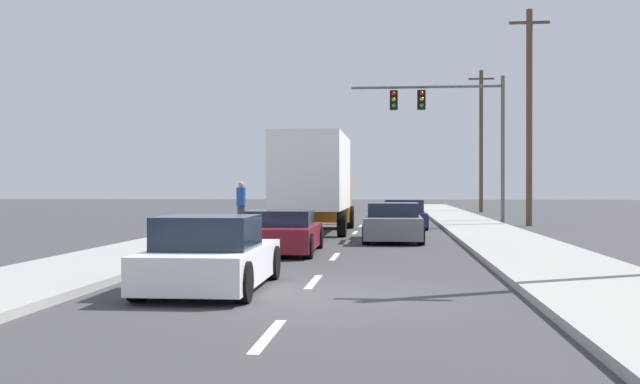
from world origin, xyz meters
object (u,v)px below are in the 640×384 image
Objects in this scene: car_gray at (393,223)px; box_truck at (315,179)px; car_maroon at (281,233)px; car_navy at (403,215)px; pedestrian_near_corner at (241,204)px; traffic_signal_mast at (441,114)px; utility_pole_far at (481,139)px; car_white at (211,257)px; utility_pole_mid at (529,115)px.

box_truck is at bearing 126.78° from car_gray.
car_maroon is 12.65m from car_navy.
box_truck is at bearing -24.79° from pedestrian_near_corner.
car_gray is 14.17m from traffic_signal_mast.
car_gray reaches higher than car_maroon.
car_maroon is 0.55× the size of traffic_signal_mast.
car_navy is 0.43× the size of utility_pole_far.
car_white is 2.18× the size of pedestrian_near_corner.
car_white is 19.61m from car_navy.
traffic_signal_mast is at bearing 41.56° from pedestrian_near_corner.
utility_pole_mid is (9.25, 21.89, 4.50)m from car_white.
car_gray is 0.46× the size of utility_pole_far.
utility_pole_far reaches higher than pedestrian_near_corner.
car_navy is 0.57× the size of traffic_signal_mast.
car_maroon is 5.61m from car_gray.
pedestrian_near_corner is (-12.40, -23.30, -4.09)m from utility_pole_far.
utility_pole_far is (0.05, 18.75, 0.10)m from utility_pole_mid.
car_white is 26.01m from traffic_signal_mast.
utility_pole_far is at bearing 74.89° from car_navy.
utility_pole_mid is at bearing 20.21° from pedestrian_near_corner.
pedestrian_near_corner is at bearing -163.68° from car_navy.
traffic_signal_mast is at bearing 59.44° from box_truck.
utility_pole_far is (9.30, 40.65, 4.59)m from car_white.
pedestrian_near_corner is (-3.10, 17.34, 0.51)m from car_white.
utility_pole_mid is (9.14, 6.03, 2.97)m from box_truck.
box_truck is at bearing -146.59° from utility_pole_mid.
traffic_signal_mast is 16.16m from utility_pole_far.
car_maroon is at bearing -105.32° from utility_pole_far.
car_navy reaches higher than car_maroon.
car_white is 0.40× the size of utility_pole_far.
car_white is at bearing -79.85° from pedestrian_near_corner.
box_truck is at bearing -120.56° from traffic_signal_mast.
utility_pole_mid is at bearing -38.98° from traffic_signal_mast.
pedestrian_near_corner is at bearing 107.46° from car_maroon.
car_gray is (2.99, -4.00, -1.51)m from box_truck.
car_maroon is 7.11m from car_white.
utility_pole_far is (6.20, 28.79, 4.58)m from car_gray.
utility_pole_far is 5.42× the size of pedestrian_near_corner.
utility_pole_mid is (9.14, 14.78, 4.53)m from car_maroon.
traffic_signal_mast reaches higher than pedestrian_near_corner.
traffic_signal_mast is 4.12× the size of pedestrian_near_corner.
traffic_signal_mast reaches higher than car_navy.
car_gray is at bearing -121.51° from utility_pole_mid.
utility_pole_far reaches higher than car_white.
utility_pole_mid reaches higher than car_navy.
pedestrian_near_corner reaches higher than car_gray.
car_white is 0.93× the size of car_navy.
traffic_signal_mast reaches higher than car_maroon.
car_white is at bearing -104.66° from car_gray.
car_gray is 8.30m from pedestrian_near_corner.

